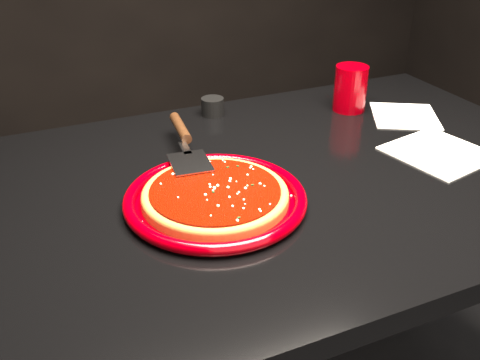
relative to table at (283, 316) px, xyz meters
name	(u,v)px	position (x,y,z in m)	size (l,w,h in m)	color
table	(283,316)	(0.00, 0.00, 0.00)	(1.20, 0.80, 0.75)	black
plate	(215,199)	(-0.18, -0.05, 0.39)	(0.32, 0.32, 0.02)	#740005
pizza_crust	(215,197)	(-0.18, -0.05, 0.39)	(0.25, 0.25, 0.01)	brown
pizza_crust_rim	(215,194)	(-0.18, -0.05, 0.40)	(0.25, 0.25, 0.02)	brown
pizza_sauce	(215,191)	(-0.18, -0.05, 0.40)	(0.23, 0.23, 0.01)	#720B00
parmesan_dusting	(215,188)	(-0.18, -0.05, 0.41)	(0.22, 0.22, 0.01)	#FFF1C4
basil_flecks	(215,189)	(-0.18, -0.05, 0.41)	(0.20, 0.20, 0.00)	black
pizza_server	(186,142)	(-0.17, 0.13, 0.42)	(0.09, 0.31, 0.02)	#BBBDC3
cup	(350,88)	(0.28, 0.23, 0.43)	(0.08, 0.08, 0.11)	#8E0007
napkin_a	(439,152)	(0.32, -0.05, 0.38)	(0.18, 0.18, 0.00)	silver
napkin_b	(405,116)	(0.38, 0.13, 0.38)	(0.15, 0.16, 0.00)	silver
ramekin	(213,106)	(-0.03, 0.33, 0.40)	(0.05, 0.05, 0.04)	black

